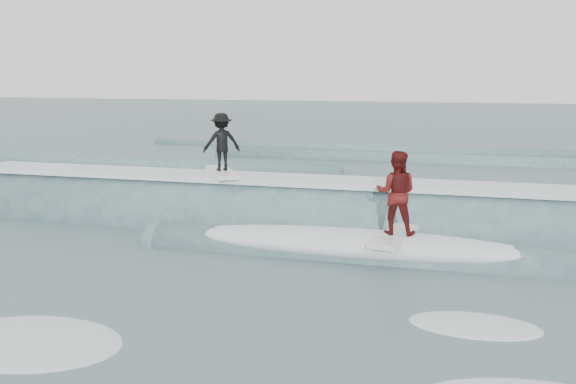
# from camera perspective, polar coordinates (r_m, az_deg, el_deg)

# --- Properties ---
(ground) EXTENTS (160.00, 160.00, 0.00)m
(ground) POSITION_cam_1_polar(r_m,az_deg,el_deg) (11.62, -5.20, -8.70)
(ground) COLOR #435E62
(ground) RESTS_ON ground
(breaking_wave) EXTENTS (23.75, 4.00, 2.43)m
(breaking_wave) POSITION_cam_1_polar(r_m,az_deg,el_deg) (15.82, 1.39, -3.32)
(breaking_wave) COLOR #395F61
(breaking_wave) RESTS_ON ground
(surfer_black) EXTENTS (1.51, 1.99, 1.56)m
(surfer_black) POSITION_cam_1_polar(r_m,az_deg,el_deg) (16.35, -5.91, 4.11)
(surfer_black) COLOR silver
(surfer_black) RESTS_ON ground
(surfer_red) EXTENTS (0.88, 2.06, 1.82)m
(surfer_red) POSITION_cam_1_polar(r_m,az_deg,el_deg) (13.22, 9.58, -0.47)
(surfer_red) COLOR silver
(surfer_red) RESTS_ON ground
(whitewater) EXTENTS (13.96, 4.92, 0.10)m
(whitewater) POSITION_cam_1_polar(r_m,az_deg,el_deg) (9.72, -6.75, -12.66)
(whitewater) COLOR white
(whitewater) RESTS_ON ground
(far_swells) EXTENTS (37.26, 8.65, 0.80)m
(far_swells) POSITION_cam_1_polar(r_m,az_deg,el_deg) (28.93, 2.22, 2.89)
(far_swells) COLOR #395F61
(far_swells) RESTS_ON ground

